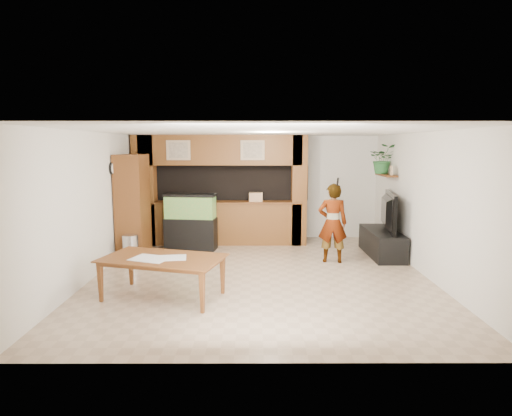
{
  "coord_description": "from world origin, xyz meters",
  "views": [
    {
      "loc": [
        -0.1,
        -7.62,
        2.36
      ],
      "look_at": [
        -0.08,
        0.6,
        1.15
      ],
      "focal_mm": 30.0,
      "sensor_mm": 36.0,
      "label": 1
    }
  ],
  "objects_px": {
    "pantry_cabinet": "(133,206)",
    "person": "(333,223)",
    "aquarium": "(191,222)",
    "television": "(383,212)",
    "dining_table": "(162,278)"
  },
  "relations": [
    {
      "from": "pantry_cabinet",
      "to": "person",
      "type": "distance_m",
      "value": 4.22
    },
    {
      "from": "aquarium",
      "to": "person",
      "type": "xyz_separation_m",
      "value": [
        3.03,
        -1.08,
        0.18
      ]
    },
    {
      "from": "dining_table",
      "to": "television",
      "type": "bearing_deg",
      "value": 47.87
    },
    {
      "from": "television",
      "to": "dining_table",
      "type": "xyz_separation_m",
      "value": [
        -4.18,
        -2.63,
        -0.63
      ]
    },
    {
      "from": "aquarium",
      "to": "pantry_cabinet",
      "type": "bearing_deg",
      "value": -147.03
    },
    {
      "from": "aquarium",
      "to": "person",
      "type": "height_order",
      "value": "person"
    },
    {
      "from": "pantry_cabinet",
      "to": "person",
      "type": "height_order",
      "value": "pantry_cabinet"
    },
    {
      "from": "person",
      "to": "television",
      "type": "bearing_deg",
      "value": -149.88
    },
    {
      "from": "aquarium",
      "to": "television",
      "type": "height_order",
      "value": "television"
    },
    {
      "from": "person",
      "to": "aquarium",
      "type": "bearing_deg",
      "value": -13.68
    },
    {
      "from": "aquarium",
      "to": "person",
      "type": "relative_size",
      "value": 0.8
    },
    {
      "from": "aquarium",
      "to": "dining_table",
      "type": "height_order",
      "value": "aquarium"
    },
    {
      "from": "aquarium",
      "to": "television",
      "type": "distance_m",
      "value": 4.26
    },
    {
      "from": "pantry_cabinet",
      "to": "person",
      "type": "relative_size",
      "value": 1.35
    },
    {
      "from": "television",
      "to": "aquarium",
      "type": "bearing_deg",
      "value": 92.67
    }
  ]
}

